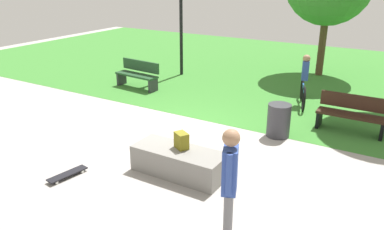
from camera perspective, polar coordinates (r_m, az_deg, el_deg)
The scene contains 10 objects.
ground_plane at distance 9.25m, azimuth -3.48°, elevation -3.34°, with size 28.00×28.00×0.00m, color #9E9993.
grass_lawn at distance 15.86m, azimuth 12.46°, elevation 6.51°, with size 26.60×12.60×0.01m, color #387A2D.
concrete_ledge at distance 7.55m, azimuth -1.92°, elevation -6.92°, with size 1.84×0.74×0.52m, color gray.
backpack_on_ledge at distance 7.43m, azimuth -1.57°, elevation -3.80°, with size 0.28×0.20×0.32m, color olive.
skater_performing_trick at distance 5.36m, azimuth 5.58°, elevation -9.46°, with size 0.30×0.41×1.82m.
skateboard_by_ledge at distance 7.90m, azimuth -17.97°, elevation -8.31°, with size 0.33×0.82×0.08m.
park_bench_near_path at distance 10.18m, azimuth 22.57°, elevation 0.26°, with size 1.60×0.47×0.91m.
park_bench_far_right at distance 13.16m, azimuth -8.01°, elevation 6.06°, with size 1.64×0.62×0.91m.
trash_bin at distance 9.40m, azimuth 12.72°, elevation -0.78°, with size 0.55×0.55×0.80m, color #333338.
cyclist_on_bicycle at distance 11.80m, azimuth 16.24°, elevation 4.50°, with size 0.63×1.75×1.52m.
Camera 1 is at (4.81, -6.94, 3.76)m, focal length 36.01 mm.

